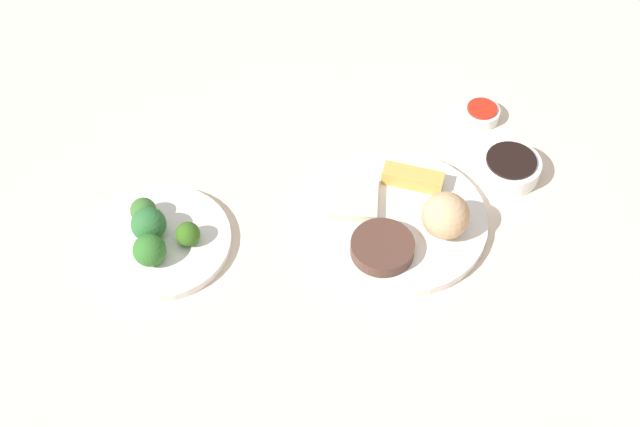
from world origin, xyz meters
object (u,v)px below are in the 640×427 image
sauce_ramekin_sweet_and_sour (481,114)px  broccoli_plate (162,242)px  soy_sauce_bowl (509,168)px  main_plate (397,220)px

sauce_ramekin_sweet_and_sour → broccoli_plate: bearing=100.8°
soy_sauce_bowl → sauce_ramekin_sweet_and_sour: soy_sauce_bowl is taller
broccoli_plate → main_plate: bearing=-100.1°
broccoli_plate → soy_sauce_bowl: size_ratio=2.14×
soy_sauce_bowl → sauce_ramekin_sweet_and_sour: 0.13m
broccoli_plate → soy_sauce_bowl: bearing=-92.2°
soy_sauce_bowl → broccoli_plate: bearing=87.8°
soy_sauce_bowl → main_plate: bearing=101.3°
main_plate → sauce_ramekin_sweet_and_sour: sauce_ramekin_sweet_and_sour is taller
main_plate → soy_sauce_bowl: 0.21m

